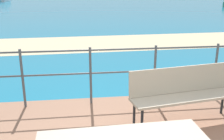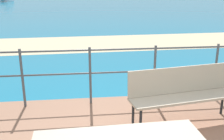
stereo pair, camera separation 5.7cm
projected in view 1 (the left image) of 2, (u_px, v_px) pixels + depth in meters
sea_water at (82, 1)px, 40.60m from camera, size 90.00×90.00×0.01m
beach_strip at (99, 43)px, 10.33m from camera, size 54.08×5.16×0.01m
park_bench at (185, 90)px, 4.08m from camera, size 1.79×0.69×0.89m
railing_fence at (123, 68)px, 4.79m from camera, size 5.94×0.04×1.05m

